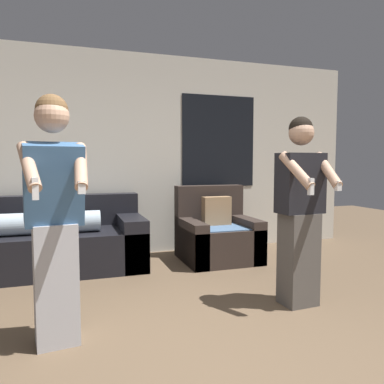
# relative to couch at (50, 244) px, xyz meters

# --- Properties ---
(wall_back) EXTENTS (6.61, 0.07, 2.70)m
(wall_back) POSITION_rel_couch_xyz_m (1.04, 0.52, 1.04)
(wall_back) COLOR beige
(wall_back) RESTS_ON ground_plane
(couch) EXTENTS (2.12, 0.95, 0.84)m
(couch) POSITION_rel_couch_xyz_m (0.00, 0.00, 0.00)
(couch) COLOR black
(couch) RESTS_ON ground_plane
(armchair) EXTENTS (0.92, 0.87, 0.94)m
(armchair) POSITION_rel_couch_xyz_m (2.01, -0.15, 0.00)
(armchair) COLOR #332823
(armchair) RESTS_ON ground_plane
(person_left) EXTENTS (0.43, 0.53, 1.69)m
(person_left) POSITION_rel_couch_xyz_m (0.12, -1.91, 0.56)
(person_left) COLOR #B2B2B7
(person_left) RESTS_ON ground_plane
(person_right) EXTENTS (0.45, 0.47, 1.63)m
(person_right) POSITION_rel_couch_xyz_m (2.11, -1.80, 0.53)
(person_right) COLOR #56514C
(person_right) RESTS_ON ground_plane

